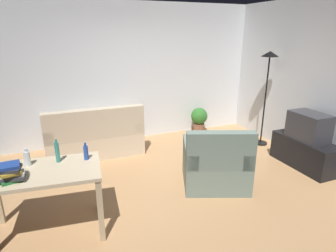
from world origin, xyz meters
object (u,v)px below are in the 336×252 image
at_px(desk, 43,180).
at_px(bottle_clear, 27,158).
at_px(bottle_blue, 86,152).
at_px(tv_stand, 304,153).
at_px(torchiere_lamp, 268,73).
at_px(couch, 95,138).
at_px(book_stack, 10,173).
at_px(potted_plant, 199,119).
at_px(tv, 309,126).
at_px(armchair, 216,165).
at_px(bottle_tall, 57,152).

height_order(desk, bottle_clear, bottle_clear).
relative_size(desk, bottle_blue, 6.26).
bearing_deg(tv_stand, torchiere_lamp, 0.00).
height_order(couch, book_stack, book_stack).
bearing_deg(torchiere_lamp, potted_plant, 129.63).
relative_size(couch, tv, 2.79).
distance_m(tv_stand, desk, 3.97).
bearing_deg(couch, desk, 68.26).
relative_size(tv_stand, armchair, 0.96).
xyz_separation_m(torchiere_lamp, bottle_clear, (-4.08, -1.09, -0.57)).
xyz_separation_m(tv_stand, tv, (0.00, 0.00, 0.46)).
bearing_deg(desk, torchiere_lamp, 23.57).
height_order(tv_stand, bottle_clear, bottle_clear).
xyz_separation_m(couch, potted_plant, (2.29, 0.31, 0.02)).
bearing_deg(bottle_blue, tv, 1.49).
distance_m(torchiere_lamp, bottle_blue, 3.71).
distance_m(tv, bottle_tall, 3.78).
height_order(armchair, book_stack, book_stack).
height_order(desk, armchair, armchair).
height_order(couch, armchair, same).
bearing_deg(potted_plant, couch, -172.25).
height_order(tv, torchiere_lamp, torchiere_lamp).
xyz_separation_m(desk, bottle_blue, (0.47, 0.10, 0.20)).
xyz_separation_m(armchair, bottle_tall, (-2.08, -0.05, 0.56)).
bearing_deg(couch, bottle_clear, 62.89).
bearing_deg(potted_plant, tv, -67.86).
bearing_deg(couch, bottle_blue, 80.34).
relative_size(potted_plant, bottle_tall, 2.11).
height_order(tv_stand, bottle_blue, bottle_blue).
distance_m(tv_stand, tv, 0.46).
height_order(torchiere_lamp, bottle_blue, torchiere_lamp).
relative_size(potted_plant, bottle_blue, 2.82).
xyz_separation_m(tv, bottle_clear, (-4.08, -0.02, 0.15)).
relative_size(armchair, bottle_clear, 5.63).
bearing_deg(bottle_tall, tv_stand, 0.59).
height_order(tv, bottle_tall, bottle_tall).
bearing_deg(book_stack, bottle_clear, 68.55).
height_order(bottle_clear, bottle_blue, bottle_clear).
bearing_deg(couch, tv, 150.26).
bearing_deg(bottle_blue, potted_plant, 40.12).
distance_m(couch, tv, 3.65).
height_order(couch, bottle_blue, bottle_blue).
distance_m(couch, book_stack, 2.45).
relative_size(potted_plant, armchair, 0.50).
bearing_deg(bottle_clear, torchiere_lamp, 15.02).
bearing_deg(bottle_clear, tv_stand, 0.21).
distance_m(desk, bottle_tall, 0.33).
xyz_separation_m(potted_plant, bottle_clear, (-3.22, -2.13, 0.52)).
distance_m(couch, bottle_blue, 1.99).
bearing_deg(book_stack, bottle_blue, 18.78).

